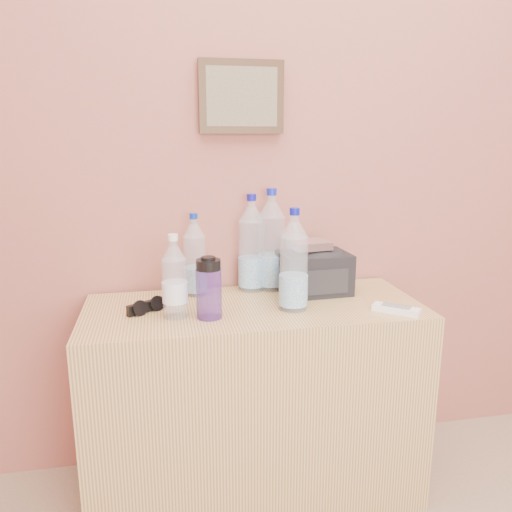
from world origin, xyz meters
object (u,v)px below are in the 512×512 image
Objects in this scene: dresser at (254,400)px; pet_large_a at (195,259)px; toiletry_bag at (314,270)px; sunglasses at (146,307)px; pet_small at (175,281)px; pet_large_c at (271,245)px; foil_packet at (309,245)px; pet_large_b at (252,248)px; ac_remote at (396,309)px; pet_large_d at (294,265)px; nalgene_bottle at (209,288)px.

pet_large_a is at bearing 138.20° from dresser.
sunglasses is at bearing -173.97° from toiletry_bag.
pet_large_a is 0.24m from pet_small.
foil_packet is at bearing -34.77° from pet_large_c.
pet_large_b is 0.95× the size of pet_large_c.
pet_large_b reaches higher than ac_remote.
pet_large_d is at bearing -123.09° from foil_packet.
pet_large_b reaches higher than pet_small.
nalgene_bottle reaches higher than sunglasses.
pet_large_a is at bearing -175.03° from pet_large_b.
pet_large_b reaches higher than pet_large_a.
pet_small is at bearing -162.37° from foil_packet.
pet_small is (-0.26, -0.06, 0.47)m from dresser.
pet_large_c is at bearing -2.06° from pet_large_b.
pet_small is at bearing 164.56° from nalgene_bottle.
pet_small is (-0.08, -0.22, -0.01)m from pet_large_a.
dresser is 0.54m from pet_large_a.
pet_large_b is 0.24m from toiletry_bag.
pet_large_b is 0.26m from pet_large_d.
foil_packet reaches higher than sunglasses.
pet_large_b reaches higher than toiletry_bag.
foil_packet is at bearing 17.63° from pet_small.
nalgene_bottle is at bearing -134.27° from pet_large_c.
pet_large_d reaches higher than pet_large_a.
pet_small is 2.01× the size of foil_packet.
pet_small is (-0.36, -0.24, -0.05)m from pet_large_c.
dresser is 3.02× the size of pet_large_c.
foil_packet is at bearing 25.65° from nalgene_bottle.
pet_large_d is 2.53× the size of foil_packet.
pet_large_c reaches higher than pet_large_a.
toiletry_bag reaches higher than dresser.
nalgene_bottle is (0.02, -0.25, -0.03)m from pet_large_a.
pet_large_a reaches higher than foil_packet.
ac_remote is (0.41, -0.34, -0.15)m from pet_large_b.
pet_large_a is at bearing -165.99° from ac_remote.
pet_large_c is at bearing 45.73° from nalgene_bottle.
pet_large_c is 1.91× the size of nalgene_bottle.
dresser is at bearing -35.12° from sunglasses.
toiletry_bag is (0.12, 0.16, -0.06)m from pet_large_d.
sunglasses is (-0.36, 0.00, 0.37)m from dresser.
pet_small is at bearing -68.16° from sunglasses.
sunglasses is at bearing 172.70° from pet_large_d.
pet_large_b is at bearing 177.94° from pet_large_c.
pet_large_c is at bearing 33.18° from pet_small.
nalgene_bottle is (-0.19, -0.27, -0.06)m from pet_large_b.
pet_large_b is 0.44m from sunglasses.
pet_large_b is at bearing 156.35° from toiletry_bag.
pet_large_a is at bearing 168.45° from toiletry_bag.
ac_remote is at bearing -6.68° from nalgene_bottle.
pet_large_c is at bearing 145.23° from foil_packet.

